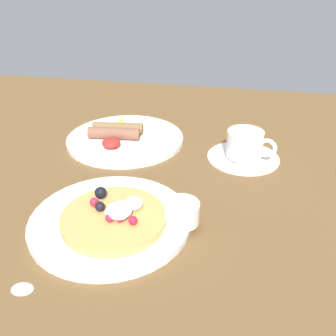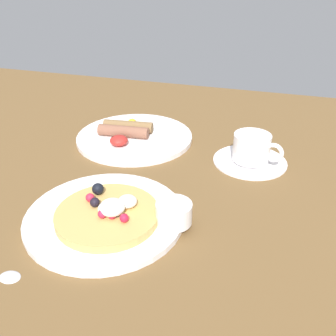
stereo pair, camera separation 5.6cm
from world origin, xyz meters
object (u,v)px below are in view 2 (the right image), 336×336
Objects in this scene: coffee_cup at (252,147)px; coffee_saucer at (250,161)px; pancake_plate at (105,217)px; syrup_ramekin at (174,213)px; breakfast_plate at (135,137)px.

coffee_saucer is at bearing 160.07° from coffee_cup.
pancake_plate is 31.78cm from coffee_cup.
coffee_cup is at bearing -19.93° from coffee_saucer.
syrup_ramekin is 0.21× the size of breakfast_plate.
breakfast_plate is at bearing 121.81° from syrup_ramekin.
pancake_plate is 0.96× the size of breakfast_plate.
coffee_cup reaches higher than syrup_ramekin.
coffee_cup reaches higher than breakfast_plate.
pancake_plate reaches higher than coffee_saucer.
pancake_plate is 1.70× the size of coffee_saucer.
coffee_cup is (0.16, -0.06, 3.03)cm from coffee_saucer.
breakfast_plate is (-16.72, 26.96, -2.18)cm from syrup_ramekin.
syrup_ramekin is 0.37× the size of coffee_saucer.
syrup_ramekin is at bearing 6.36° from pancake_plate.
syrup_ramekin reaches higher than coffee_saucer.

